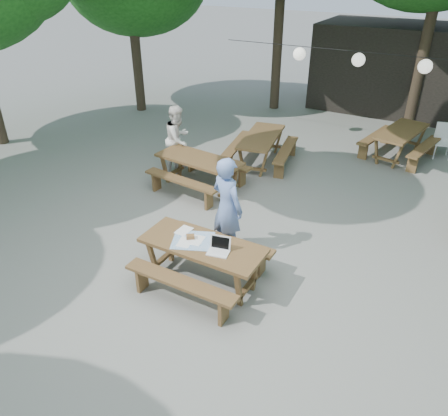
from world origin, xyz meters
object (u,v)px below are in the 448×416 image
at_px(main_picnic_table, 203,262).
at_px(picnic_table_nw, 199,173).
at_px(woman, 227,207).
at_px(plastic_chair, 442,148).
at_px(second_person, 178,139).

relative_size(main_picnic_table, picnic_table_nw, 0.97).
relative_size(woman, plastic_chair, 2.05).
height_order(woman, plastic_chair, woman).
distance_m(main_picnic_table, second_person, 4.44).
xyz_separation_m(main_picnic_table, woman, (-0.07, 0.94, 0.54)).
distance_m(main_picnic_table, plastic_chair, 8.08).
xyz_separation_m(main_picnic_table, plastic_chair, (2.82, 7.57, -0.13)).
relative_size(second_person, plastic_chair, 1.85).
bearing_deg(woman, plastic_chair, -94.52).
relative_size(main_picnic_table, second_person, 1.20).
bearing_deg(plastic_chair, main_picnic_table, -124.73).
relative_size(woman, second_person, 1.11).
xyz_separation_m(picnic_table_nw, plastic_chair, (4.67, 4.72, -0.13)).
xyz_separation_m(main_picnic_table, picnic_table_nw, (-1.85, 2.85, 0.00)).
bearing_deg(plastic_chair, woman, -127.89).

